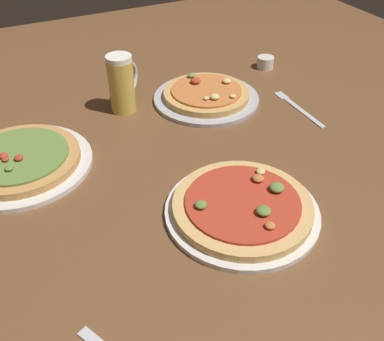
{
  "coord_description": "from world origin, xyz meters",
  "views": [
    {
      "loc": [
        -0.35,
        -0.7,
        0.63
      ],
      "look_at": [
        0.0,
        0.0,
        0.02
      ],
      "focal_mm": 41.09,
      "sensor_mm": 36.0,
      "label": 1
    }
  ],
  "objects": [
    {
      "name": "beer_mug_dark",
      "position": [
        -0.03,
        0.37,
        0.08
      ],
      "size": [
        0.11,
        0.11,
        0.16
      ],
      "color": "gold",
      "rests_on": "ground_plane"
    },
    {
      "name": "pizza_plate_side",
      "position": [
        -0.34,
        0.22,
        0.02
      ],
      "size": [
        0.33,
        0.33,
        0.05
      ],
      "color": "silver",
      "rests_on": "ground_plane"
    },
    {
      "name": "fork_left",
      "position": [
        0.41,
        0.15,
        0.0
      ],
      "size": [
        0.03,
        0.22,
        0.01
      ],
      "color": "silver",
      "rests_on": "ground_plane"
    },
    {
      "name": "pizza_plate_far",
      "position": [
        0.2,
        0.31,
        0.02
      ],
      "size": [
        0.31,
        0.31,
        0.05
      ],
      "color": "#B2B2B7",
      "rests_on": "ground_plane"
    },
    {
      "name": "pizza_plate_near",
      "position": [
        0.04,
        -0.15,
        0.02
      ],
      "size": [
        0.32,
        0.32,
        0.05
      ],
      "color": "silver",
      "rests_on": "ground_plane"
    },
    {
      "name": "ramekin_sauce",
      "position": [
        0.48,
        0.42,
        0.02
      ],
      "size": [
        0.06,
        0.06,
        0.04
      ],
      "primitive_type": "cylinder",
      "color": "silver",
      "rests_on": "ground_plane"
    },
    {
      "name": "ground_plane",
      "position": [
        0.0,
        0.0,
        -0.01
      ],
      "size": [
        2.4,
        2.4,
        0.03
      ],
      "primitive_type": "cube",
      "color": "brown"
    }
  ]
}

